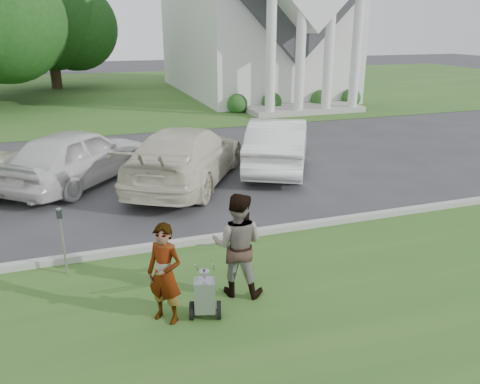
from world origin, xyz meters
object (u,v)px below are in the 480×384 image
car_c (186,156)px  person_left (165,275)px  tree_back (49,22)px  striping_cart (205,296)px  car_b (78,156)px  church (252,2)px  car_d (278,144)px  parking_meter_near (62,234)px  person_right (238,245)px

car_c → person_left: bearing=106.0°
tree_back → car_c: tree_back is taller
striping_cart → car_b: (-1.76, 7.75, 0.44)m
striping_cart → car_b: 7.96m
church → striping_cart: bearing=-111.6°
car_c → tree_back: bearing=-49.1°
church → person_left: size_ratio=14.95×
church → tree_back: church is taller
tree_back → car_d: bearing=-73.3°
tree_back → car_b: bearing=-87.0°
striping_cart → tree_back: bearing=111.6°
parking_meter_near → striping_cart: bearing=-46.1°
car_d → parking_meter_near: bearing=66.1°
striping_cart → car_c: bearing=95.9°
person_left → car_c: (1.83, 6.66, 0.02)m
parking_meter_near → car_b: car_b is taller
tree_back → striping_cart: 32.52m
parking_meter_near → person_right: bearing=-30.1°
striping_cart → car_d: size_ratio=0.21×
tree_back → striping_cart: size_ratio=9.18×
church → parking_meter_near: 26.51m
striping_cart → person_right: size_ratio=0.58×
person_left → car_c: 6.90m
person_right → car_d: (3.65, 6.80, -0.09)m
tree_back → person_right: bearing=-83.2°
person_right → car_d: size_ratio=0.36×
church → person_right: bearing=-110.6°
parking_meter_near → person_left: bearing=-53.5°
car_c → parking_meter_near: bearing=85.6°
parking_meter_near → car_b: (0.33, 5.59, -0.00)m
person_right → car_b: 7.63m
church → car_d: size_ratio=4.85×
car_c → car_d: size_ratio=1.15×
church → car_b: size_ratio=4.95×
person_left → person_right: person_right is taller
car_b → car_d: bearing=-143.3°
striping_cart → parking_meter_near: (-2.09, 2.17, 0.44)m
person_left → parking_meter_near: person_left is taller
car_b → car_d: size_ratio=0.98×
car_b → car_c: car_b is taller
tree_back → striping_cart: (3.04, -32.08, -4.34)m
tree_back → parking_meter_near: size_ratio=7.28×
striping_cart → parking_meter_near: 3.04m
car_b → striping_cart: bearing=143.4°
tree_back → person_left: tree_back is taller
striping_cart → car_c: 6.92m
church → person_left: (-10.56, -25.07, -5.13)m
person_left → striping_cart: bearing=30.1°
church → car_c: bearing=-115.4°
person_left → car_d: 8.74m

